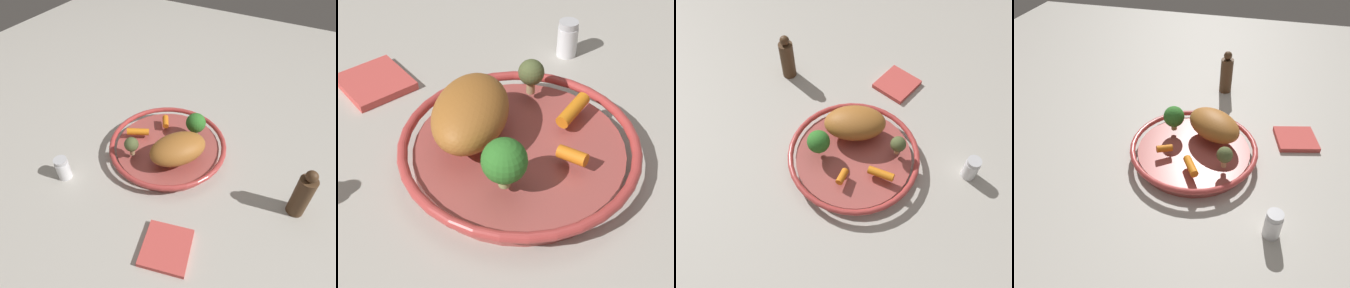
# 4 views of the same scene
# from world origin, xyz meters

# --- Properties ---
(ground_plane) EXTENTS (2.40, 2.40, 0.00)m
(ground_plane) POSITION_xyz_m (0.00, 0.00, 0.00)
(ground_plane) COLOR #B7B2A8
(serving_bowl) EXTENTS (0.35, 0.35, 0.04)m
(serving_bowl) POSITION_xyz_m (0.00, 0.00, 0.02)
(serving_bowl) COLOR #A84C47
(serving_bowl) RESTS_ON ground_plane
(roast_chicken_piece) EXTENTS (0.18, 0.20, 0.07)m
(roast_chicken_piece) POSITION_xyz_m (0.06, -0.04, 0.08)
(roast_chicken_piece) COLOR #A76429
(roast_chicken_piece) RESTS_ON serving_bowl
(baby_carrot_right) EXTENTS (0.04, 0.05, 0.02)m
(baby_carrot_right) POSITION_xyz_m (-0.05, 0.07, 0.05)
(baby_carrot_right) COLOR orange
(baby_carrot_right) RESTS_ON serving_bowl
(baby_carrot_center) EXTENTS (0.07, 0.05, 0.03)m
(baby_carrot_center) POSITION_xyz_m (-0.10, -0.01, 0.06)
(baby_carrot_center) COLOR orange
(baby_carrot_center) RESTS_ON serving_bowl
(broccoli_floret_large) EXTENTS (0.06, 0.06, 0.07)m
(broccoli_floret_large) POSITION_xyz_m (0.06, 0.07, 0.09)
(broccoli_floret_large) COLOR #96AA66
(broccoli_floret_large) RESTS_ON serving_bowl
(broccoli_floret_mid) EXTENTS (0.04, 0.04, 0.06)m
(broccoli_floret_mid) POSITION_xyz_m (-0.07, -0.09, 0.08)
(broccoli_floret_mid) COLOR tan
(broccoli_floret_mid) RESTS_ON serving_bowl
(salt_shaker) EXTENTS (0.04, 0.04, 0.07)m
(salt_shaker) POSITION_xyz_m (-0.21, -0.22, 0.03)
(salt_shaker) COLOR white
(salt_shaker) RESTS_ON ground_plane
(pepper_mill) EXTENTS (0.04, 0.04, 0.15)m
(pepper_mill) POSITION_xyz_m (0.39, -0.03, 0.07)
(pepper_mill) COLOR #4C331E
(pepper_mill) RESTS_ON ground_plane
(dish_towel) EXTENTS (0.13, 0.14, 0.01)m
(dish_towel) POSITION_xyz_m (0.15, -0.28, 0.01)
(dish_towel) COLOR #D14C47
(dish_towel) RESTS_ON ground_plane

